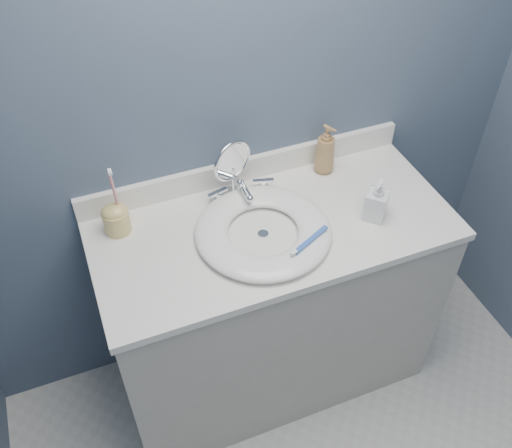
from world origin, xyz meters
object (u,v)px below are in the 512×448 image
soap_bottle_clear (377,200)px  makeup_mirror (232,167)px  soap_bottle_amber (325,149)px  toothbrush_holder (116,217)px

soap_bottle_clear → makeup_mirror: bearing=-169.0°
makeup_mirror → soap_bottle_amber: makeup_mirror is taller
makeup_mirror → toothbrush_holder: toothbrush_holder is taller
soap_bottle_clear → toothbrush_holder: bearing=-152.0°
soap_bottle_amber → soap_bottle_clear: soap_bottle_amber is taller
makeup_mirror → soap_bottle_clear: bearing=-55.0°
makeup_mirror → toothbrush_holder: size_ratio=0.92×
makeup_mirror → toothbrush_holder: 0.42m
makeup_mirror → soap_bottle_amber: bearing=-18.8°
toothbrush_holder → makeup_mirror: bearing=3.1°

